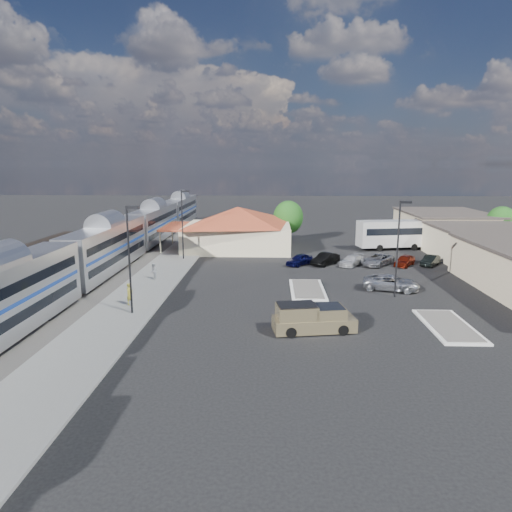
{
  "coord_description": "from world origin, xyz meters",
  "views": [
    {
      "loc": [
        0.5,
        -41.51,
        12.19
      ],
      "look_at": [
        -1.17,
        5.05,
        2.8
      ],
      "focal_mm": 32.0,
      "sensor_mm": 36.0,
      "label": 1
    }
  ],
  "objects_px": {
    "coach_bus": "(402,233)",
    "pickup_truck": "(314,319)",
    "suv": "(391,283)",
    "station_depot": "(237,228)"
  },
  "relations": [
    {
      "from": "station_depot",
      "to": "suv",
      "type": "distance_m",
      "value": 27.51
    },
    {
      "from": "station_depot",
      "to": "suv",
      "type": "relative_size",
      "value": 3.36
    },
    {
      "from": "suv",
      "to": "coach_bus",
      "type": "bearing_deg",
      "value": -2.31
    },
    {
      "from": "station_depot",
      "to": "suv",
      "type": "bearing_deg",
      "value": -52.2
    },
    {
      "from": "coach_bus",
      "to": "pickup_truck",
      "type": "bearing_deg",
      "value": 144.89
    },
    {
      "from": "station_depot",
      "to": "suv",
      "type": "height_order",
      "value": "station_depot"
    },
    {
      "from": "pickup_truck",
      "to": "coach_bus",
      "type": "xyz_separation_m",
      "value": [
        15.81,
        34.19,
        1.43
      ]
    },
    {
      "from": "suv",
      "to": "coach_bus",
      "type": "height_order",
      "value": "coach_bus"
    },
    {
      "from": "station_depot",
      "to": "pickup_truck",
      "type": "relative_size",
      "value": 2.92
    },
    {
      "from": "pickup_truck",
      "to": "coach_bus",
      "type": "distance_m",
      "value": 37.7
    }
  ]
}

